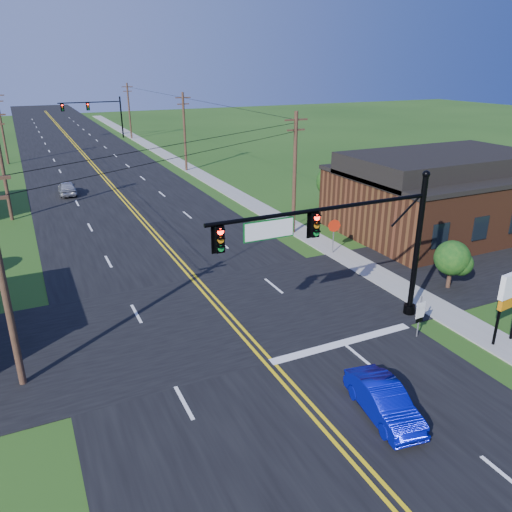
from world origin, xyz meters
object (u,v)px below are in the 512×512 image
signal_mast_far (94,111)px  blue_car (384,402)px  signal_mast_main (343,239)px  route_sign (420,314)px  stop_sign (334,229)px

signal_mast_far → blue_car: size_ratio=2.84×
signal_mast_main → blue_car: size_ratio=2.93×
signal_mast_main → route_sign: bearing=-32.5°
signal_mast_main → stop_sign: (5.72, 8.98, -2.99)m
signal_mast_main → route_sign: size_ratio=5.33×
signal_mast_far → blue_car: 77.97m
route_sign → stop_sign: (2.55, 10.99, 0.53)m
signal_mast_main → signal_mast_far: bearing=89.9°
signal_mast_far → stop_sign: bearing=-84.9°
signal_mast_main → route_sign: signal_mast_main is taller
signal_mast_far → stop_sign: size_ratio=4.49×
blue_car → signal_mast_main: bearing=79.6°
signal_mast_far → route_sign: signal_mast_far is taller
blue_car → route_sign: (5.12, 3.82, 0.60)m
route_sign → blue_car: bearing=-147.2°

